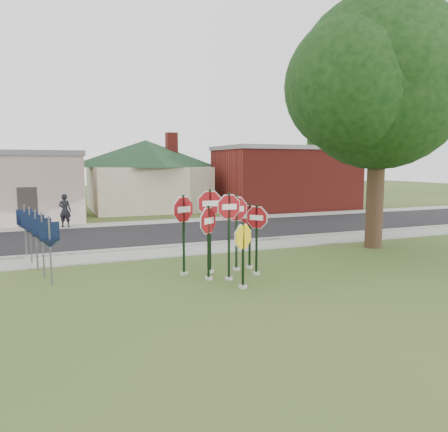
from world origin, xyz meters
name	(u,v)px	position (x,y,z in m)	size (l,w,h in m)	color
ground	(245,289)	(0.00, 0.00, 0.00)	(120.00, 120.00, 0.00)	#324D1D
sidewalk_near	(187,251)	(0.00, 5.50, 0.03)	(60.00, 1.60, 0.06)	gray
road	(159,234)	(0.00, 10.00, 0.02)	(60.00, 7.00, 0.04)	black
sidewalk_far	(141,223)	(0.00, 14.30, 0.03)	(60.00, 1.60, 0.06)	gray
curb	(179,246)	(0.00, 6.50, 0.07)	(60.00, 0.20, 0.14)	gray
stop_sign_center	(229,224)	(-0.06, 1.05, 1.69)	(1.02, 0.24, 2.72)	#A5A39B
stop_sign_yellow	(243,248)	(-0.03, 0.09, 1.13)	(0.90, 0.46, 1.95)	#A5A39B
stop_sign_left	(208,232)	(-0.62, 1.28, 1.44)	(0.90, 0.69, 2.35)	#A5A39B
stop_sign_right	(257,231)	(0.99, 1.31, 1.38)	(0.64, 0.76, 2.29)	#A5A39B
stop_sign_back_right	(236,222)	(0.63, 2.06, 1.60)	(1.10, 0.24, 2.57)	#A5A39B
stop_sign_back_left	(210,218)	(-0.26, 2.10, 1.76)	(1.13, 0.24, 2.78)	#A5A39B
stop_sign_far_right	(250,228)	(1.15, 2.14, 1.35)	(0.57, 0.85, 2.25)	#A5A39B
stop_sign_far_left	(183,223)	(-1.14, 2.11, 1.65)	(1.03, 0.51, 2.63)	#A5A39B
route_sign_row	(36,233)	(-5.40, 4.50, 1.22)	(1.43, 4.63, 2.00)	#59595E
building_house	(146,161)	(2.00, 22.00, 3.65)	(11.60, 11.60, 6.20)	beige
building_brick	(286,177)	(12.00, 18.50, 2.40)	(10.20, 6.20, 4.75)	maroon
oak_tree	(380,83)	(7.50, 3.50, 6.67)	(10.53, 9.93, 10.14)	#312015
bg_tree_right	(335,142)	(22.00, 26.00, 5.58)	(5.60, 5.60, 8.40)	#312015
pedestrian	(65,211)	(-4.15, 14.02, 0.96)	(0.66, 0.43, 1.80)	black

